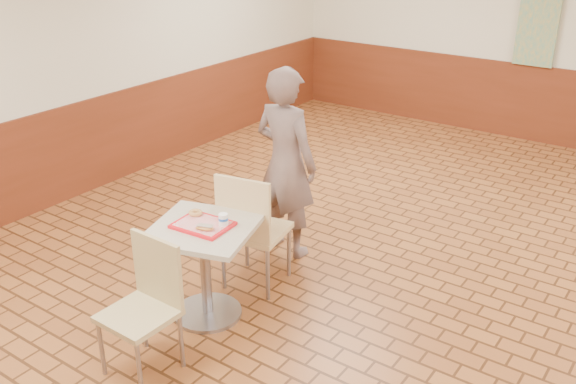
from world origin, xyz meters
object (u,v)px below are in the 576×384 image
Objects in this scene: ring_donut at (195,213)px; chair_main_front at (146,300)px; paper_cup at (223,219)px; chair_main_back at (251,225)px; main_table at (205,256)px; serving_tray at (203,225)px; customer at (286,163)px; long_john_donut at (205,228)px.

chair_main_front is at bearing -73.15° from ring_donut.
ring_donut is at bearing 178.75° from paper_cup.
chair_main_back is at bearing 68.42° from ring_donut.
main_table is 7.37× the size of ring_donut.
ring_donut reaches higher than serving_tray.
paper_cup reaches higher than ring_donut.
customer reaches higher than long_john_donut.
customer is 16.45× the size of ring_donut.
serving_tray is at bearing 98.51° from customer.
chair_main_back is at bearing 105.11° from customer.
long_john_donut is at bearing -39.37° from serving_tray.
long_john_donut is at bearing 102.00° from customer.
main_table is at bearing 0.00° from serving_tray.
chair_main_front reaches higher than serving_tray.
chair_main_back is at bearing 103.26° from paper_cup.
chair_main_back is 0.60× the size of customer.
chair_main_back is at bearing 94.86° from long_john_donut.
chair_main_back is 11.75× the size of paper_cup.
main_table is 0.26m from serving_tray.
main_table is 0.33m from ring_donut.
main_table is 0.66m from chair_main_front.
serving_tray is at bearing -28.52° from ring_donut.
chair_main_front is at bearing -82.74° from serving_tray.
serving_tray is (-0.03, -0.51, 0.21)m from chair_main_back.
paper_cup is at bearing 86.83° from chair_main_front.
customer is at bearing 96.97° from chair_main_front.
main_table is at bearing -153.47° from paper_cup.
long_john_donut is at bearing -32.93° from ring_donut.
serving_tray is at bearing 75.56° from chair_main_back.
paper_cup is at bearing 26.53° from serving_tray.
main_table is 0.51m from chair_main_back.
customer reaches higher than chair_main_back.
ring_donut is at bearing 151.48° from main_table.
ring_donut is 1.20× the size of paper_cup.
main_table is at bearing -28.52° from ring_donut.
long_john_donut is at bearing -39.37° from main_table.
serving_tray is (0.00, 0.00, 0.26)m from main_table.
paper_cup reaches higher than main_table.
chair_main_front is (0.08, -0.66, 0.01)m from main_table.
ring_donut is 0.26m from long_john_donut.
main_table is 5.48× the size of long_john_donut.
customer is 12.25× the size of long_john_donut.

